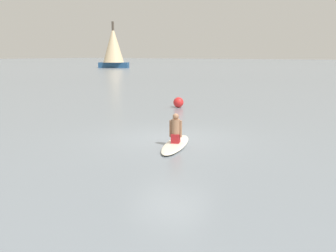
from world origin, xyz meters
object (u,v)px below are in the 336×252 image
at_px(sailboat_center_horizon, 113,46).
at_px(surfboard, 176,144).
at_px(person_paddler, 176,130).
at_px(buoy_marker, 178,102).

bearing_deg(sailboat_center_horizon, surfboard, 107.41).
bearing_deg(person_paddler, surfboard, -155.20).
height_order(surfboard, buoy_marker, buoy_marker).
height_order(sailboat_center_horizon, buoy_marker, sailboat_center_horizon).
bearing_deg(buoy_marker, surfboard, -59.36).
relative_size(sailboat_center_horizon, buoy_marker, 16.89).
xyz_separation_m(person_paddler, buoy_marker, (-4.52, 7.63, -0.24)).
xyz_separation_m(surfboard, buoy_marker, (-4.52, 7.63, 0.22)).
height_order(surfboard, sailboat_center_horizon, sailboat_center_horizon).
height_order(person_paddler, sailboat_center_horizon, sailboat_center_horizon).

